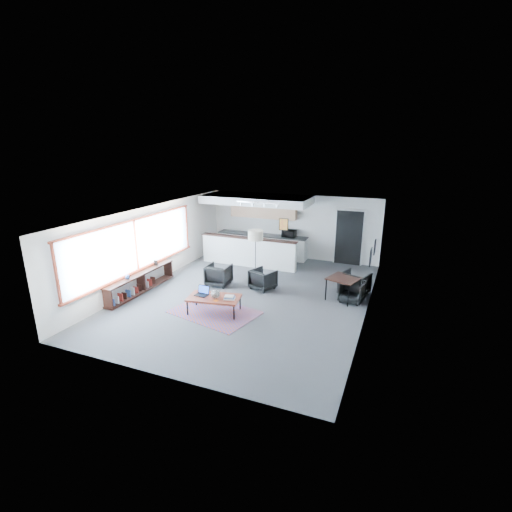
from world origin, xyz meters
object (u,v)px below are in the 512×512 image
at_px(floor_lamp, 255,237).
at_px(dining_table, 344,280).
at_px(dining_chair_near, 352,292).
at_px(dining_chair_far, 355,284).
at_px(coffee_table, 214,298).
at_px(ceramic_pot, 215,294).
at_px(armchair_left, 219,274).
at_px(book_stack, 229,297).
at_px(microwave, 289,233).
at_px(laptop, 203,292).
at_px(armchair_right, 263,278).

height_order(floor_lamp, dining_table, floor_lamp).
distance_m(floor_lamp, dining_chair_near, 3.63).
bearing_deg(dining_chair_far, coffee_table, 58.72).
bearing_deg(dining_table, ceramic_pot, -143.07).
relative_size(armchair_left, dining_table, 0.74).
height_order(coffee_table, book_stack, book_stack).
bearing_deg(floor_lamp, dining_chair_far, 0.02).
distance_m(dining_chair_near, microwave, 4.62).
relative_size(coffee_table, floor_lamp, 0.88).
relative_size(armchair_left, microwave, 1.45).
xyz_separation_m(coffee_table, laptop, (-0.37, 0.03, 0.11)).
height_order(dining_table, dining_chair_far, dining_table).
distance_m(dining_chair_far, microwave, 4.18).
distance_m(coffee_table, laptop, 0.39).
xyz_separation_m(coffee_table, microwave, (0.41, 5.61, 0.68)).
relative_size(armchair_left, dining_chair_far, 1.14).
bearing_deg(ceramic_pot, dining_chair_far, 40.64).
distance_m(ceramic_pot, book_stack, 0.40).
relative_size(dining_table, microwave, 1.97).
bearing_deg(floor_lamp, armchair_right, -50.99).
height_order(ceramic_pot, floor_lamp, floor_lamp).
xyz_separation_m(dining_table, dining_chair_far, (0.27, 0.56, -0.30)).
relative_size(ceramic_pot, dining_chair_near, 0.42).
bearing_deg(dining_chair_far, book_stack, 62.33).
bearing_deg(dining_chair_near, armchair_right, -171.37).
bearing_deg(armchair_left, dining_chair_far, -172.26).
bearing_deg(dining_chair_near, dining_table, 177.76).
xyz_separation_m(coffee_table, armchair_right, (0.62, 2.17, -0.07)).
bearing_deg(floor_lamp, microwave, 83.41).
distance_m(book_stack, microwave, 5.60).
relative_size(laptop, dining_chair_far, 0.55).
xyz_separation_m(dining_table, microwave, (-2.76, 3.34, 0.47)).
distance_m(book_stack, floor_lamp, 2.99).
bearing_deg(dining_chair_near, book_stack, -136.26).
relative_size(ceramic_pot, armchair_left, 0.32).
xyz_separation_m(book_stack, armchair_left, (-1.34, 1.90, -0.13)).
height_order(floor_lamp, dining_chair_far, floor_lamp).
height_order(laptop, ceramic_pot, laptop).
relative_size(laptop, floor_lamp, 0.21).
relative_size(laptop, dining_chair_near, 0.63).
height_order(armchair_right, dining_chair_near, armchair_right).
bearing_deg(microwave, ceramic_pot, -88.28).
xyz_separation_m(laptop, microwave, (0.78, 5.58, 0.57)).
xyz_separation_m(ceramic_pot, dining_chair_near, (3.36, 2.27, -0.30)).
bearing_deg(dining_chair_near, microwave, 139.42).
distance_m(dining_table, dining_chair_far, 0.70).
xyz_separation_m(armchair_right, dining_table, (2.54, 0.10, 0.28)).
distance_m(armchair_left, floor_lamp, 1.74).
xyz_separation_m(armchair_right, floor_lamp, (-0.53, 0.66, 1.17)).
height_order(dining_chair_near, microwave, microwave).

